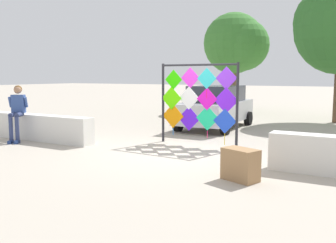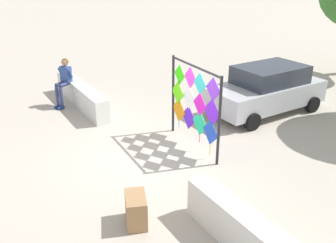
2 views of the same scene
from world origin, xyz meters
name	(u,v)px [view 1 (image 1 of 2)]	position (x,y,z in m)	size (l,w,h in m)	color
ground	(174,153)	(0.00, 0.00, 0.00)	(120.00, 120.00, 0.00)	#ADA393
plaza_ledge_left	(37,127)	(-4.37, -0.28, 0.37)	(3.93, 0.44, 0.75)	silver
kite_display_rack	(198,98)	(0.08, 1.23, 1.28)	(2.28, 0.19, 2.20)	#232328
seated_vendor	(17,108)	(-4.65, -0.73, 0.95)	(0.68, 0.77, 1.59)	navy
parked_car	(216,107)	(-0.78, 4.62, 0.76)	(1.95, 3.93, 1.51)	#B7B7BC
cardboard_box_large	(240,165)	(2.16, -1.49, 0.29)	(0.63, 0.37, 0.58)	#9E754C
tree_far_right	(237,44)	(-2.14, 10.76, 3.45)	(3.39, 3.10, 5.06)	brown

